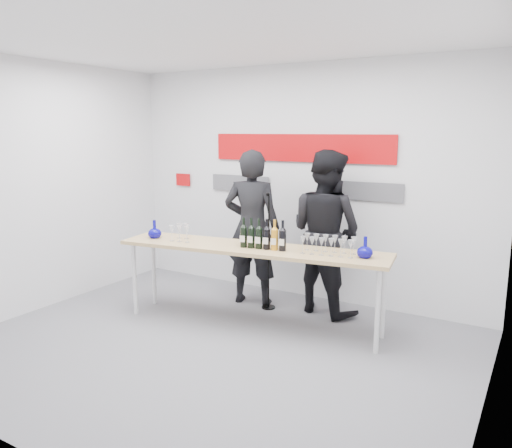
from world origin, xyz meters
name	(u,v)px	position (x,y,z in m)	size (l,w,h in m)	color
ground	(212,348)	(0.00, 0.00, 0.00)	(5.00, 5.00, 0.00)	slate
back_wall	(300,183)	(0.00, 2.00, 1.50)	(5.00, 0.04, 3.00)	silver
signage	(295,159)	(-0.06, 1.97, 1.81)	(3.38, 0.02, 0.79)	#B9070B
tasting_table	(251,253)	(0.03, 0.73, 0.84)	(3.10, 1.05, 0.91)	#D8BA74
wine_bottles	(263,234)	(0.19, 0.71, 1.08)	(0.53, 0.15, 0.33)	black
decanter_left	(155,229)	(-1.20, 0.54, 1.02)	(0.16, 0.16, 0.21)	#0A0784
decanter_right	(365,247)	(1.26, 0.90, 1.02)	(0.16, 0.16, 0.21)	#0A0784
glasses_left	(181,233)	(-0.84, 0.59, 1.00)	(0.29, 0.24, 0.18)	silver
glasses_right	(328,245)	(0.88, 0.86, 1.00)	(0.58, 0.30, 0.18)	silver
presenter_left	(252,228)	(-0.36, 1.40, 0.97)	(0.71, 0.47, 1.95)	black
presenter_right	(326,232)	(0.55, 1.59, 0.98)	(0.95, 0.74, 1.96)	black
mic_stand	(268,274)	(-0.07, 1.31, 0.44)	(0.17, 0.17, 1.45)	black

